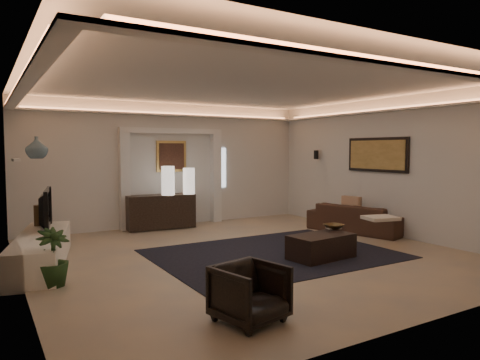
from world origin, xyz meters
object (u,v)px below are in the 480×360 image
console (161,211)px  armchair (250,293)px  sofa (356,218)px  coffee_table (321,247)px

console → armchair: size_ratio=2.27×
sofa → coffee_table: size_ratio=1.91×
console → coffee_table: bearing=-67.7°
sofa → armchair: bearing=107.2°
coffee_table → console: bearing=102.4°
coffee_table → armchair: (-2.43, -1.67, 0.10)m
sofa → armchair: size_ratio=3.09×
console → sofa: size_ratio=0.74×
console → armchair: (-1.12, -5.65, -0.09)m
coffee_table → sofa: bearing=26.6°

